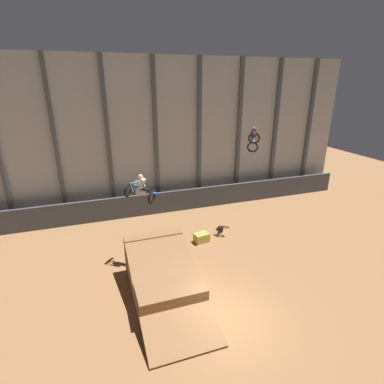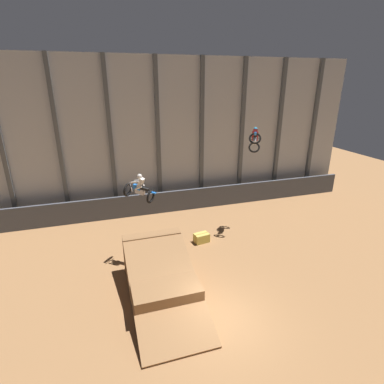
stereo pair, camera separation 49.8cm
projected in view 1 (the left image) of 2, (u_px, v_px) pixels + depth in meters
name	position (u px, v px, depth m)	size (l,w,h in m)	color
ground_plane	(227.00, 320.00, 12.60)	(60.00, 60.00, 0.00)	#996B42
arena_back_wall	(155.00, 137.00, 21.98)	(32.00, 0.40, 11.17)	#ADB2B7
lower_barrier	(161.00, 203.00, 22.62)	(31.36, 0.20, 1.64)	#474C56
dirt_ramp	(163.00, 276.00, 14.27)	(3.01, 6.26, 2.16)	olive
rider_bike_left_air	(140.00, 190.00, 15.48)	(1.68, 1.59, 1.54)	black
rider_bike_right_air	(253.00, 139.00, 18.70)	(1.43, 1.81, 1.67)	black
hay_bale_trackside	(202.00, 238.00, 18.65)	(0.99, 0.74, 0.57)	#CCB751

